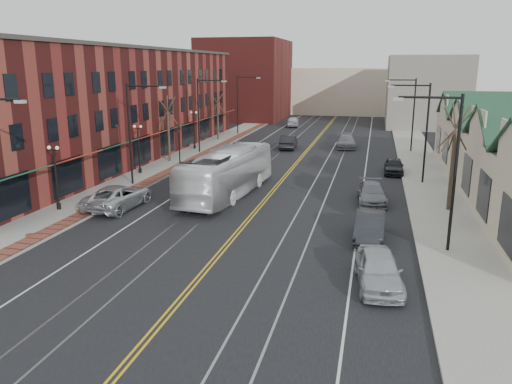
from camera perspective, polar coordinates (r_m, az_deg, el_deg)
The scene contains 31 objects.
ground at distance 23.42m, azimuth -6.46°, elevation -9.67°, with size 160.00×160.00×0.00m, color black.
sidewalk_left at distance 45.54m, azimuth -12.18°, elevation 2.02°, with size 4.00×120.00×0.15m, color gray.
sidewalk_right at distance 41.41m, azimuth 19.37°, elevation 0.32°, with size 4.00×120.00×0.15m, color gray.
building_left at distance 54.16m, azimuth -16.06°, elevation 9.49°, with size 10.00×50.00×11.00m, color maroon.
backdrop_left at distance 93.12m, azimuth -1.16°, elevation 12.71°, with size 14.00×18.00×14.00m, color maroon.
backdrop_mid at distance 105.46m, azimuth 9.58°, elevation 11.34°, with size 22.00×14.00×9.00m, color beige.
backdrop_right at distance 85.50m, azimuth 18.85°, elevation 10.83°, with size 12.00×16.00×11.00m, color slate.
streetlight_l_1 at distance 40.80m, azimuth -13.75°, elevation 7.59°, with size 3.33×0.25×8.00m.
streetlight_l_2 at distance 55.46m, azimuth -6.17°, elevation 9.56°, with size 3.33×0.25×8.00m.
streetlight_l_3 at distance 70.70m, azimuth -1.77°, elevation 10.62°, with size 3.33×0.25×8.00m.
streetlight_r_0 at distance 26.69m, azimuth 20.99°, elevation 3.73°, with size 3.33×0.25×8.00m.
streetlight_r_1 at distance 42.46m, azimuth 18.38°, elevation 7.52°, with size 3.33×0.25×8.00m.
streetlight_r_2 at distance 58.36m, azimuth 17.17°, elevation 9.25°, with size 3.33×0.25×8.00m.
lamppost_l_1 at distance 35.39m, azimuth -21.87°, elevation 1.37°, with size 0.84×0.28×4.27m.
lamppost_l_2 at distance 45.50m, azimuth -13.24°, elevation 4.68°, with size 0.84×0.28×4.27m.
lamppost_l_3 at distance 58.21m, azimuth -7.08°, elevation 6.96°, with size 0.84×0.28×4.27m.
tree_left_near at distance 50.58m, azimuth -9.98°, elevation 7.27°, with size 1.78×1.37×6.48m.
tree_left_far at distance 65.51m, azimuth -4.40°, elevation 8.77°, with size 1.66×1.28×6.02m.
tree_right_mid at distance 34.91m, azimuth 21.59°, elevation 3.83°, with size 1.90×1.46×6.93m.
manhole_mid at distance 31.11m, azimuth -24.35°, elevation -4.47°, with size 0.60×0.60×0.02m, color #592D19.
manhole_far at distance 34.98m, azimuth -19.42°, elevation -2.01°, with size 0.60×0.60×0.02m, color #592D19.
traffic_signal at distance 48.17m, azimuth -8.77°, elevation 5.58°, with size 0.18×0.15×3.80m.
transit_bus at distance 37.04m, azimuth -3.28°, elevation 2.19°, with size 2.93×12.54×3.49m, color silver.
parked_suv at distance 35.23m, azimuth -15.46°, elevation -0.51°, with size 2.68×5.80×1.61m, color #B4B9BC.
parked_car_a at distance 22.75m, azimuth 13.84°, elevation -8.59°, with size 1.86×4.63×1.58m, color #B2B4B9.
parked_car_b at distance 28.55m, azimuth 12.89°, elevation -3.89°, with size 1.59×4.55×1.50m, color #232428.
parked_car_c at distance 36.23m, azimuth 13.10°, elevation -0.14°, with size 1.95×4.80×1.39m, color slate.
parked_car_d at distance 46.53m, azimuth 15.49°, elevation 2.87°, with size 1.67×4.16×1.42m, color black.
distant_car_left at distance 58.75m, azimuth 3.73°, elevation 5.72°, with size 1.69×4.85×1.60m, color black.
distant_car_right at distance 60.34m, azimuth 10.23°, elevation 5.73°, with size 2.18×5.36×1.56m, color slate.
distant_car_far at distance 80.63m, azimuth 4.24°, elevation 8.04°, with size 1.94×4.83×1.65m, color silver.
Camera 1 is at (7.48, -20.08, 9.45)m, focal length 35.00 mm.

